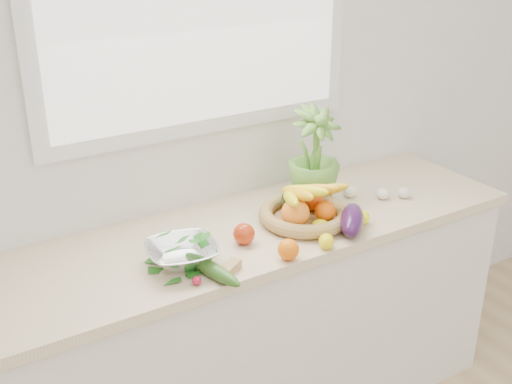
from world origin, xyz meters
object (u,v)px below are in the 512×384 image
colander_with_spinach (182,249)px  cucumber (212,269)px  potted_herb (314,154)px  fruit_basket (304,210)px  eggplant (352,220)px  apple (244,234)px

colander_with_spinach → cucumber: bearing=-65.2°
potted_herb → fruit_basket: bearing=-136.3°
eggplant → fruit_basket: size_ratio=0.54×
cucumber → potted_herb: 0.72m
potted_herb → eggplant: bearing=-96.8°
apple → eggplant: eggplant is taller
apple → potted_herb: bearing=21.2°
apple → potted_herb: size_ratio=0.21×
apple → colander_with_spinach: size_ratio=0.28×
fruit_basket → colander_with_spinach: (-0.54, -0.05, 0.01)m
eggplant → colander_with_spinach: 0.65m
fruit_basket → colander_with_spinach: size_ratio=1.53×
apple → cucumber: 0.24m
potted_herb → fruit_basket: potted_herb is taller
eggplant → fruit_basket: bearing=124.0°
eggplant → potted_herb: 0.33m
eggplant → fruit_basket: (-0.11, 0.16, 0.01)m
eggplant → cucumber: bearing=-179.1°
fruit_basket → eggplant: bearing=-56.0°
eggplant → potted_herb: (0.03, 0.29, 0.16)m
cucumber → potted_herb: potted_herb is taller
cucumber → fruit_basket: (0.49, 0.17, 0.03)m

